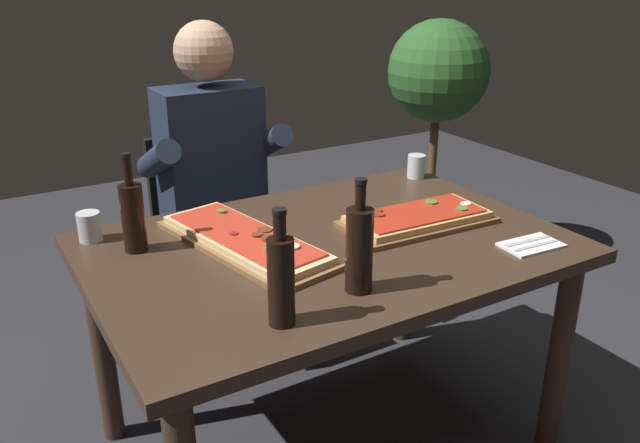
# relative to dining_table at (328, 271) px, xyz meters

# --- Properties ---
(ground_plane) EXTENTS (6.40, 6.40, 0.00)m
(ground_plane) POSITION_rel_dining_table_xyz_m (0.00, 0.00, -0.64)
(ground_plane) COLOR #2D2D33
(dining_table) EXTENTS (1.40, 0.96, 0.74)m
(dining_table) POSITION_rel_dining_table_xyz_m (0.00, 0.00, 0.00)
(dining_table) COLOR #3D2B1E
(dining_table) RESTS_ON ground_plane
(pizza_rectangular_front) EXTENTS (0.50, 0.26, 0.05)m
(pizza_rectangular_front) POSITION_rel_dining_table_xyz_m (0.32, -0.02, 0.11)
(pizza_rectangular_front) COLOR brown
(pizza_rectangular_front) RESTS_ON dining_table
(pizza_rectangular_left) EXTENTS (0.35, 0.66, 0.05)m
(pizza_rectangular_left) POSITION_rel_dining_table_xyz_m (-0.23, 0.10, 0.12)
(pizza_rectangular_left) COLOR brown
(pizza_rectangular_left) RESTS_ON dining_table
(wine_bottle_dark) EXTENTS (0.07, 0.07, 0.29)m
(wine_bottle_dark) POSITION_rel_dining_table_xyz_m (-0.51, 0.24, 0.20)
(wine_bottle_dark) COLOR black
(wine_bottle_dark) RESTS_ON dining_table
(oil_bottle_amber) EXTENTS (0.07, 0.07, 0.30)m
(oil_bottle_amber) POSITION_rel_dining_table_xyz_m (-0.09, -0.30, 0.21)
(oil_bottle_amber) COLOR black
(oil_bottle_amber) RESTS_ON dining_table
(vinegar_bottle_green) EXTENTS (0.06, 0.06, 0.29)m
(vinegar_bottle_green) POSITION_rel_dining_table_xyz_m (-0.34, -0.34, 0.21)
(vinegar_bottle_green) COLOR black
(vinegar_bottle_green) RESTS_ON dining_table
(tumbler_near_camera) EXTENTS (0.07, 0.07, 0.09)m
(tumbler_near_camera) POSITION_rel_dining_table_xyz_m (0.62, 0.36, 0.13)
(tumbler_near_camera) COLOR silver
(tumbler_near_camera) RESTS_ON dining_table
(tumbler_far_side) EXTENTS (0.07, 0.07, 0.09)m
(tumbler_far_side) POSITION_rel_dining_table_xyz_m (-0.61, 0.38, 0.13)
(tumbler_far_side) COLOR silver
(tumbler_far_side) RESTS_ON dining_table
(napkin_cutlery_set) EXTENTS (0.19, 0.12, 0.01)m
(napkin_cutlery_set) POSITION_rel_dining_table_xyz_m (0.50, -0.33, 0.10)
(napkin_cutlery_set) COLOR white
(napkin_cutlery_set) RESTS_ON dining_table
(diner_chair) EXTENTS (0.44, 0.44, 0.87)m
(diner_chair) POSITION_rel_dining_table_xyz_m (-0.06, 0.86, -0.16)
(diner_chair) COLOR black
(diner_chair) RESTS_ON ground_plane
(seated_diner) EXTENTS (0.53, 0.41, 1.33)m
(seated_diner) POSITION_rel_dining_table_xyz_m (-0.06, 0.74, 0.10)
(seated_diner) COLOR #23232D
(seated_diner) RESTS_ON ground_plane
(potted_plant_corner) EXTENTS (0.51, 0.51, 1.27)m
(potted_plant_corner) POSITION_rel_dining_table_xyz_m (1.25, 1.00, 0.21)
(potted_plant_corner) COLOR tan
(potted_plant_corner) RESTS_ON ground_plane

